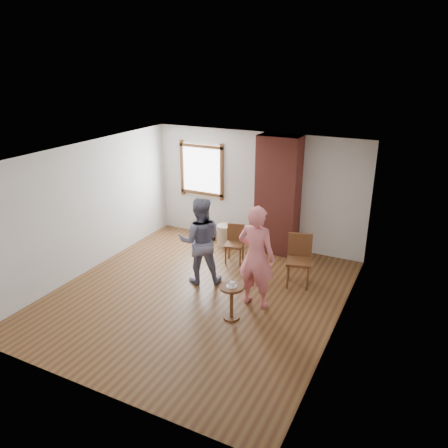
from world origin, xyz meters
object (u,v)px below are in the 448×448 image
(dining_chair_left, at_px, (235,241))
(side_table, at_px, (232,297))
(dining_chair_right, at_px, (299,257))
(man, at_px, (200,241))
(stoneware_crock, at_px, (225,235))
(person_pink, at_px, (256,257))

(dining_chair_left, distance_m, side_table, 2.21)
(dining_chair_right, xyz_separation_m, man, (-1.71, -0.78, 0.30))
(stoneware_crock, xyz_separation_m, person_pink, (1.63, -2.10, 0.68))
(dining_chair_left, distance_m, dining_chair_right, 1.54)
(dining_chair_right, bearing_deg, stoneware_crock, 138.97)
(dining_chair_right, bearing_deg, side_table, -125.48)
(dining_chair_right, distance_m, man, 1.90)
(stoneware_crock, distance_m, dining_chair_right, 2.32)
(dining_chair_left, relative_size, dining_chair_right, 0.83)
(stoneware_crock, bearing_deg, side_table, -61.66)
(man, bearing_deg, person_pink, 137.53)
(side_table, height_order, man, man)
(man, height_order, person_pink, person_pink)
(dining_chair_right, xyz_separation_m, person_pink, (-0.44, -1.10, 0.37))
(side_table, distance_m, person_pink, 0.80)
(stoneware_crock, relative_size, man, 0.29)
(side_table, relative_size, person_pink, 0.33)
(stoneware_crock, relative_size, person_pink, 0.26)
(dining_chair_right, height_order, side_table, dining_chair_right)
(stoneware_crock, distance_m, side_table, 3.05)
(stoneware_crock, distance_m, dining_chair_left, 0.90)
(dining_chair_left, relative_size, side_table, 1.36)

